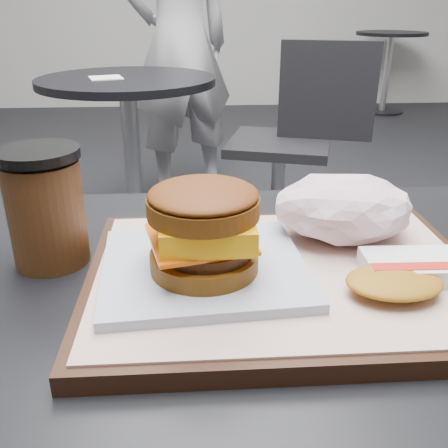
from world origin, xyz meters
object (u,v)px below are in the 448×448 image
hash_brown (405,274)px  neighbor_table (130,127)px  coffee_cup (46,208)px  serving_tray (284,277)px  breakfast_sandwich (204,239)px  neighbor_chair (296,132)px  crumpled_wrapper (344,208)px  patron (179,44)px  customer_table (292,447)px

hash_brown → neighbor_table: hash_brown is taller
hash_brown → coffee_cup: (-0.34, 0.10, 0.03)m
serving_tray → breakfast_sandwich: (-0.08, -0.01, 0.05)m
serving_tray → neighbor_chair: neighbor_chair is taller
crumpled_wrapper → neighbor_table: 1.63m
breakfast_sandwich → patron: 2.32m
serving_tray → patron: (-0.14, 2.31, 0.04)m
coffee_cup → neighbor_chair: coffee_cup is taller
breakfast_sandwich → neighbor_table: size_ratio=0.27×
customer_table → coffee_cup: coffee_cup is taller
hash_brown → neighbor_table: size_ratio=0.16×
customer_table → coffee_cup: (-0.25, 0.10, 0.25)m
breakfast_sandwich → crumpled_wrapper: bearing=27.3°
hash_brown → crumpled_wrapper: size_ratio=0.80×
neighbor_table → customer_table: bearing=-78.0°
serving_tray → patron: patron is taller
coffee_cup → patron: size_ratio=0.08×
neighbor_chair → patron: bearing=127.4°
coffee_cup → neighbor_table: bearing=93.6°
breakfast_sandwich → patron: (-0.06, 2.32, -0.01)m
crumpled_wrapper → neighbor_table: size_ratio=0.20×
coffee_cup → neighbor_table: size_ratio=0.17×
customer_table → neighbor_chair: neighbor_chair is taller
coffee_cup → customer_table: bearing=-21.4°
hash_brown → coffee_cup: bearing=163.3°
hash_brown → coffee_cup: coffee_cup is taller
hash_brown → serving_tray: bearing=161.2°
breakfast_sandwich → hash_brown: bearing=-8.0°
hash_brown → neighbor_chair: (0.25, 1.69, -0.29)m
serving_tray → hash_brown: 0.11m
customer_table → coffee_cup: size_ratio=6.42×
breakfast_sandwich → coffee_cup: (-0.16, 0.08, 0.00)m
crumpled_wrapper → coffee_cup: bearing=-179.8°
coffee_cup → patron: (0.10, 2.24, -0.01)m
neighbor_table → patron: (0.20, 0.69, 0.27)m
crumpled_wrapper → coffee_cup: size_ratio=1.20×
customer_table → serving_tray: 0.20m
serving_tray → neighbor_table: 1.67m
hash_brown → crumpled_wrapper: 0.11m
breakfast_sandwich → crumpled_wrapper: 0.17m
breakfast_sandwich → crumpled_wrapper: (0.15, 0.08, -0.01)m
customer_table → neighbor_chair: bearing=78.5°
customer_table → breakfast_sandwich: (-0.09, 0.02, 0.24)m
breakfast_sandwich → hash_brown: breakfast_sandwich is taller
breakfast_sandwich → neighbor_chair: size_ratio=0.23×
patron → customer_table: bearing=68.9°
crumpled_wrapper → neighbor_chair: neighbor_chair is taller
hash_brown → neighbor_chair: size_ratio=0.14×
customer_table → hash_brown: hash_brown is taller
customer_table → crumpled_wrapper: (0.06, 0.10, 0.24)m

